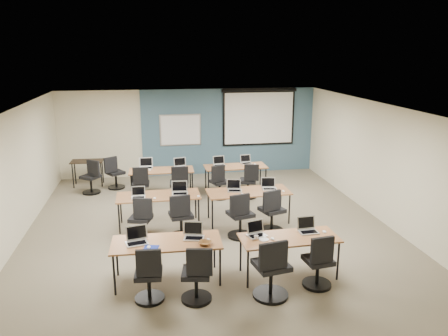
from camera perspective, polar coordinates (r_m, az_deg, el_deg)
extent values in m
cube|color=#6B6354|center=(9.89, -1.87, -7.82)|extent=(8.00, 9.00, 0.02)
cube|color=white|center=(9.18, -2.01, 7.89)|extent=(8.00, 9.00, 0.02)
cube|color=beige|center=(13.81, -4.48, 4.65)|extent=(8.00, 0.04, 2.70)
cube|color=beige|center=(5.32, 4.84, -13.10)|extent=(8.00, 0.04, 2.70)
cube|color=beige|center=(9.77, -25.86, -1.29)|extent=(0.04, 9.00, 2.70)
cube|color=beige|center=(10.72, 19.75, 0.71)|extent=(0.04, 9.00, 2.70)
cube|color=#3D5977|center=(13.95, 0.67, 4.80)|extent=(5.50, 0.04, 2.70)
cube|color=#B2B2B2|center=(13.70, -5.72, 4.96)|extent=(1.28, 0.02, 0.98)
cube|color=white|center=(13.69, -5.71, 4.95)|extent=(1.20, 0.02, 0.90)
cube|color=black|center=(14.02, 4.57, 6.67)|extent=(2.32, 0.03, 1.82)
cube|color=white|center=(14.01, 4.57, 6.50)|extent=(2.20, 0.02, 1.62)
cylinder|color=black|center=(13.91, 4.65, 10.09)|extent=(2.40, 0.10, 0.10)
cube|color=olive|center=(7.55, -7.51, -9.60)|extent=(1.85, 0.77, 0.03)
cylinder|color=black|center=(7.45, -14.14, -13.46)|extent=(0.04, 0.04, 0.70)
cylinder|color=black|center=(7.50, -0.51, -12.78)|extent=(0.04, 0.04, 0.70)
cylinder|color=black|center=(8.03, -13.81, -11.25)|extent=(0.04, 0.04, 0.70)
cylinder|color=black|center=(8.07, -1.26, -10.64)|extent=(0.04, 0.04, 0.70)
cube|color=#955625|center=(7.74, 8.50, -9.01)|extent=(1.71, 0.71, 0.03)
cylinder|color=black|center=(7.45, 3.14, -13.01)|extent=(0.04, 0.04, 0.70)
cylinder|color=black|center=(7.92, 14.66, -11.70)|extent=(0.04, 0.04, 0.70)
cylinder|color=black|center=(7.96, 2.18, -11.03)|extent=(0.04, 0.04, 0.70)
cylinder|color=black|center=(8.40, 13.01, -9.96)|extent=(0.04, 0.04, 0.70)
cube|color=#AA7949|center=(9.87, -8.55, -3.60)|extent=(1.85, 0.77, 0.03)
cylinder|color=black|center=(9.72, -13.54, -6.46)|extent=(0.04, 0.04, 0.70)
cylinder|color=black|center=(9.74, -3.31, -6.00)|extent=(0.04, 0.04, 0.70)
cylinder|color=black|center=(10.32, -13.33, -5.15)|extent=(0.04, 0.04, 0.70)
cylinder|color=black|center=(10.34, -3.72, -4.72)|extent=(0.04, 0.04, 0.70)
cube|color=olive|center=(10.05, 3.20, -3.11)|extent=(1.89, 0.79, 0.03)
cylinder|color=black|center=(9.71, -1.53, -6.05)|extent=(0.04, 0.04, 0.70)
cylinder|color=black|center=(10.09, 8.53, -5.37)|extent=(0.04, 0.04, 0.70)
cylinder|color=black|center=(10.33, -2.06, -4.72)|extent=(0.04, 0.04, 0.70)
cylinder|color=black|center=(10.69, 7.42, -4.14)|extent=(0.04, 0.04, 0.70)
cube|color=#8F5D38|center=(11.91, -8.18, -0.31)|extent=(1.73, 0.72, 0.03)
cylinder|color=black|center=(11.74, -11.98, -2.58)|extent=(0.04, 0.04, 0.70)
cylinder|color=black|center=(11.77, -4.15, -2.23)|extent=(0.04, 0.04, 0.70)
cylinder|color=black|center=(12.31, -11.89, -1.74)|extent=(0.04, 0.04, 0.70)
cylinder|color=black|center=(12.34, -4.43, -1.41)|extent=(0.04, 0.04, 0.70)
cube|color=#A4742F|center=(12.18, 1.50, 0.20)|extent=(1.72, 0.72, 0.03)
cylinder|color=black|center=(11.87, -2.03, -2.04)|extent=(0.04, 0.04, 0.70)
cylinder|color=black|center=(12.18, 5.47, -1.66)|extent=(0.04, 0.04, 0.70)
cylinder|color=black|center=(12.44, -2.40, -1.24)|extent=(0.04, 0.04, 0.70)
cylinder|color=black|center=(12.73, 4.77, -0.89)|extent=(0.04, 0.04, 0.70)
cube|color=silver|center=(7.54, -11.31, -9.62)|extent=(0.36, 0.26, 0.02)
cube|color=black|center=(7.52, -11.32, -9.60)|extent=(0.30, 0.15, 0.00)
cube|color=silver|center=(7.61, -11.34, -8.25)|extent=(0.36, 0.07, 0.25)
cube|color=black|center=(7.60, -11.35, -8.27)|extent=(0.31, 0.05, 0.20)
ellipsoid|color=white|center=(7.37, -9.80, -10.13)|extent=(0.09, 0.12, 0.04)
cylinder|color=black|center=(7.38, -9.67, -16.42)|extent=(0.48, 0.48, 0.05)
cylinder|color=black|center=(7.28, -9.74, -15.17)|extent=(0.06, 0.06, 0.42)
cube|color=black|center=(7.16, -9.83, -13.44)|extent=(0.42, 0.42, 0.08)
cube|color=black|center=(6.86, -9.81, -12.14)|extent=(0.39, 0.06, 0.44)
cube|color=#AEAEAE|center=(7.60, -3.94, -9.13)|extent=(0.34, 0.25, 0.02)
cube|color=black|center=(7.58, -3.93, -9.11)|extent=(0.29, 0.14, 0.00)
cube|color=#AEAEAE|center=(7.67, -4.06, -7.83)|extent=(0.34, 0.06, 0.24)
cube|color=black|center=(7.66, -4.06, -7.86)|extent=(0.30, 0.04, 0.19)
ellipsoid|color=white|center=(7.52, -2.08, -9.37)|extent=(0.08, 0.11, 0.04)
cylinder|color=black|center=(7.29, -3.61, -16.62)|extent=(0.49, 0.49, 0.05)
cylinder|color=black|center=(7.19, -3.64, -15.30)|extent=(0.06, 0.06, 0.44)
cube|color=black|center=(7.07, -3.67, -13.50)|extent=(0.44, 0.44, 0.08)
cube|color=black|center=(6.77, -3.23, -12.19)|extent=(0.40, 0.06, 0.44)
cube|color=#B1B1B9|center=(7.70, 4.33, -8.81)|extent=(0.32, 0.23, 0.02)
cube|color=black|center=(7.67, 4.37, -8.79)|extent=(0.27, 0.14, 0.00)
cube|color=#B1B1B9|center=(7.76, 4.12, -7.61)|extent=(0.32, 0.06, 0.22)
cube|color=black|center=(7.75, 4.13, -7.64)|extent=(0.28, 0.04, 0.18)
ellipsoid|color=white|center=(7.61, 6.35, -9.15)|extent=(0.08, 0.11, 0.04)
cylinder|color=black|center=(7.41, 6.08, -16.11)|extent=(0.58, 0.58, 0.05)
cylinder|color=black|center=(7.30, 6.14, -14.55)|extent=(0.06, 0.06, 0.51)
cube|color=black|center=(7.15, 6.20, -12.49)|extent=(0.51, 0.51, 0.08)
cube|color=black|center=(6.82, 6.46, -11.32)|extent=(0.47, 0.06, 0.44)
cube|color=silver|center=(7.96, 10.97, -8.21)|extent=(0.33, 0.24, 0.02)
cube|color=black|center=(7.94, 11.03, -8.19)|extent=(0.28, 0.14, 0.00)
cube|color=silver|center=(8.03, 10.69, -7.02)|extent=(0.33, 0.06, 0.23)
cube|color=black|center=(8.02, 10.71, -7.04)|extent=(0.29, 0.04, 0.19)
ellipsoid|color=white|center=(8.03, 12.98, -8.11)|extent=(0.07, 0.11, 0.04)
cylinder|color=black|center=(7.82, 12.01, -14.61)|extent=(0.49, 0.49, 0.05)
cylinder|color=black|center=(7.72, 12.09, -13.38)|extent=(0.06, 0.06, 0.43)
cube|color=black|center=(7.61, 12.19, -11.68)|extent=(0.43, 0.43, 0.08)
cube|color=black|center=(7.31, 12.71, -10.41)|extent=(0.40, 0.06, 0.44)
cube|color=#B5B5B5|center=(9.75, -11.12, -3.80)|extent=(0.30, 0.22, 0.02)
cube|color=black|center=(9.73, -11.12, -3.77)|extent=(0.25, 0.13, 0.00)
cube|color=#B5B5B5|center=(9.82, -11.14, -2.95)|extent=(0.30, 0.06, 0.21)
cube|color=black|center=(9.82, -11.14, -2.96)|extent=(0.26, 0.04, 0.17)
ellipsoid|color=white|center=(9.64, -9.04, -3.91)|extent=(0.07, 0.11, 0.04)
cylinder|color=black|center=(9.49, -10.70, -8.96)|extent=(0.49, 0.49, 0.05)
cylinder|color=black|center=(9.41, -10.76, -7.91)|extent=(0.06, 0.06, 0.43)
cube|color=black|center=(9.32, -10.84, -6.46)|extent=(0.43, 0.43, 0.08)
cube|color=black|center=(9.04, -10.57, -5.23)|extent=(0.39, 0.06, 0.44)
cube|color=#B3B3BF|center=(9.86, -5.76, -3.37)|extent=(0.36, 0.26, 0.02)
cube|color=black|center=(9.84, -5.76, -3.34)|extent=(0.30, 0.15, 0.00)
cube|color=#B3B3BF|center=(9.95, -5.84, -2.37)|extent=(0.36, 0.07, 0.25)
cube|color=black|center=(9.94, -5.84, -2.39)|extent=(0.31, 0.05, 0.20)
ellipsoid|color=white|center=(9.67, -3.36, -3.69)|extent=(0.08, 0.11, 0.04)
cylinder|color=black|center=(9.47, -5.56, -8.82)|extent=(0.52, 0.52, 0.05)
cylinder|color=black|center=(9.38, -5.60, -7.67)|extent=(0.06, 0.06, 0.46)
cube|color=black|center=(9.28, -5.64, -6.13)|extent=(0.46, 0.46, 0.08)
cube|color=black|center=(8.99, -5.77, -4.95)|extent=(0.42, 0.06, 0.44)
cube|color=silver|center=(10.02, 1.41, -2.99)|extent=(0.32, 0.24, 0.02)
cube|color=black|center=(9.99, 1.43, -2.96)|extent=(0.27, 0.14, 0.00)
cube|color=silver|center=(10.10, 1.28, -2.10)|extent=(0.32, 0.06, 0.22)
cube|color=black|center=(10.09, 1.28, -2.11)|extent=(0.28, 0.04, 0.18)
ellipsoid|color=white|center=(9.80, 2.41, -3.41)|extent=(0.08, 0.10, 0.03)
cylinder|color=black|center=(9.45, 2.12, -8.79)|extent=(0.54, 0.54, 0.05)
cylinder|color=black|center=(9.37, 2.13, -7.59)|extent=(0.06, 0.06, 0.48)
cube|color=black|center=(9.26, 2.15, -5.99)|extent=(0.48, 0.48, 0.08)
cube|color=black|center=(8.96, 2.07, -4.83)|extent=(0.44, 0.06, 0.44)
cube|color=#BDBDC1|center=(10.20, 5.96, -2.74)|extent=(0.33, 0.24, 0.02)
cube|color=black|center=(10.17, 6.00, -2.71)|extent=(0.28, 0.14, 0.00)
cube|color=#BDBDC1|center=(10.28, 5.79, -1.85)|extent=(0.33, 0.06, 0.23)
cube|color=black|center=(10.27, 5.80, -1.86)|extent=(0.29, 0.04, 0.19)
ellipsoid|color=white|center=(10.07, 7.76, -3.02)|extent=(0.07, 0.11, 0.04)
cylinder|color=black|center=(9.76, 6.20, -8.07)|extent=(0.53, 0.53, 0.05)
cylinder|color=black|center=(9.68, 6.23, -6.94)|extent=(0.06, 0.06, 0.46)
cube|color=black|center=(9.58, 6.28, -5.43)|extent=(0.46, 0.46, 0.08)
cube|color=black|center=(9.29, 6.27, -4.27)|extent=(0.42, 0.06, 0.44)
cube|color=silver|center=(12.13, -10.12, 0.02)|extent=(0.36, 0.26, 0.02)
cube|color=black|center=(12.10, -10.12, 0.05)|extent=(0.30, 0.15, 0.00)
cube|color=silver|center=(12.23, -10.15, 0.80)|extent=(0.36, 0.07, 0.25)
cube|color=black|center=(12.22, -10.15, 0.79)|extent=(0.31, 0.05, 0.20)
ellipsoid|color=white|center=(11.89, -9.66, -0.26)|extent=(0.08, 0.10, 0.03)
cylinder|color=black|center=(11.77, -10.71, -4.13)|extent=(0.49, 0.49, 0.05)
cylinder|color=black|center=(11.71, -10.76, -3.25)|extent=(0.06, 0.06, 0.43)
cube|color=black|center=(11.63, -10.82, -2.05)|extent=(0.43, 0.43, 0.08)
cube|color=black|center=(11.36, -10.85, -0.99)|extent=(0.39, 0.06, 0.44)
cube|color=#B9B8BD|center=(12.04, -5.73, 0.07)|extent=(0.34, 0.25, 0.02)
cube|color=black|center=(12.01, -5.72, 0.10)|extent=(0.29, 0.15, 0.00)
cube|color=#B9B8BD|center=(12.13, -5.79, 0.82)|extent=(0.34, 0.06, 0.24)
cube|color=black|center=(12.13, -5.79, 0.81)|extent=(0.30, 0.04, 0.19)
ellipsoid|color=white|center=(11.93, -5.23, -0.04)|extent=(0.07, 0.10, 0.04)
cylinder|color=black|center=(11.56, -5.83, -4.30)|extent=(0.53, 0.53, 0.05)
cylinder|color=black|center=(11.49, -5.86, -3.31)|extent=(0.06, 0.06, 0.47)
cube|color=black|center=(11.41, -5.90, -1.99)|extent=(0.47, 0.47, 0.08)
cube|color=black|center=(11.12, -5.78, -0.94)|extent=(0.43, 0.06, 0.44)
cube|color=#A8A8B1|center=(12.19, -0.59, 0.34)|extent=(0.34, 0.24, 0.02)
cube|color=black|center=(12.17, -0.57, 0.37)|extent=(0.28, 0.14, 0.00)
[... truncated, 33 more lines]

